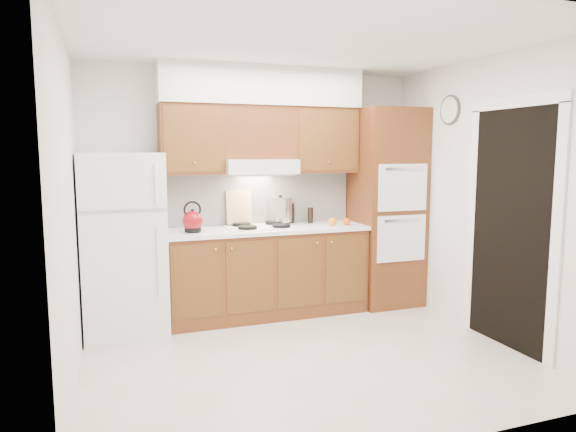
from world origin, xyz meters
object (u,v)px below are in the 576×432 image
Objects in this scene: fridge at (124,244)px; stock_pot at (280,210)px; kettle at (193,221)px; oven_cabinet at (386,208)px.

stock_pot is (1.65, 0.23, 0.24)m from fridge.
kettle is 0.79× the size of stock_pot.
fridge is 1.68m from stock_pot.
oven_cabinet is at bearing -9.38° from stock_pot.
oven_cabinet reaches higher than kettle.
kettle is at bearing -1.77° from fridge.
fridge reaches higher than stock_pot.
fridge is 6.68× the size of stock_pot.
fridge is at bearing -171.95° from stock_pot.
oven_cabinet reaches higher than fridge.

